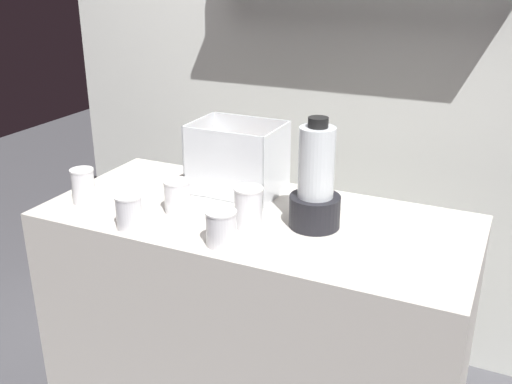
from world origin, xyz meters
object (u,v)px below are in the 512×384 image
(juice_cup_pomegranate_right, at_px, (221,230))
(juice_cup_pomegranate_far_left, at_px, (83,187))
(juice_cup_beet_middle, at_px, (177,198))
(carrot_display_bin, at_px, (238,170))
(juice_cup_pomegranate_left, at_px, (129,213))
(blender_pitcher, at_px, (316,185))
(juice_cup_orange_far_right, at_px, (249,210))

(juice_cup_pomegranate_right, bearing_deg, juice_cup_pomegranate_far_left, 171.48)
(juice_cup_pomegranate_far_left, bearing_deg, juice_cup_beet_middle, 10.60)
(carrot_display_bin, xyz_separation_m, juice_cup_pomegranate_left, (-0.16, -0.43, -0.03))
(blender_pitcher, distance_m, juice_cup_pomegranate_right, 0.32)
(juice_cup_pomegranate_far_left, bearing_deg, juice_cup_orange_far_right, 6.01)
(carrot_display_bin, height_order, juice_cup_pomegranate_far_left, carrot_display_bin)
(juice_cup_beet_middle, bearing_deg, blender_pitcher, 11.51)
(carrot_display_bin, distance_m, juice_cup_beet_middle, 0.28)
(juice_cup_pomegranate_far_left, distance_m, juice_cup_beet_middle, 0.34)
(juice_cup_pomegranate_far_left, xyz_separation_m, juice_cup_beet_middle, (0.33, 0.06, -0.01))
(carrot_display_bin, relative_size, juice_cup_pomegranate_left, 2.88)
(blender_pitcher, height_order, juice_cup_beet_middle, blender_pitcher)
(juice_cup_pomegranate_left, bearing_deg, juice_cup_pomegranate_right, 3.27)
(juice_cup_pomegranate_right, bearing_deg, juice_cup_pomegranate_left, -176.73)
(blender_pitcher, relative_size, juice_cup_beet_middle, 3.16)
(juice_cup_pomegranate_right, relative_size, juice_cup_orange_far_right, 0.83)
(blender_pitcher, height_order, juice_cup_pomegranate_right, blender_pitcher)
(juice_cup_beet_middle, height_order, juice_cup_pomegranate_right, juice_cup_beet_middle)
(blender_pitcher, bearing_deg, juice_cup_pomegranate_far_left, -168.88)
(juice_cup_pomegranate_left, distance_m, juice_cup_orange_far_right, 0.37)
(juice_cup_pomegranate_far_left, height_order, juice_cup_beet_middle, juice_cup_pomegranate_far_left)
(blender_pitcher, relative_size, juice_cup_pomegranate_right, 3.26)
(juice_cup_pomegranate_left, distance_m, juice_cup_pomegranate_right, 0.31)
(juice_cup_pomegranate_far_left, relative_size, juice_cup_pomegranate_right, 1.12)
(carrot_display_bin, distance_m, juice_cup_orange_far_right, 0.31)
(blender_pitcher, xyz_separation_m, juice_cup_beet_middle, (-0.44, -0.09, -0.09))
(carrot_display_bin, height_order, juice_cup_beet_middle, carrot_display_bin)
(juice_cup_pomegranate_far_left, bearing_deg, blender_pitcher, 11.12)
(juice_cup_orange_far_right, bearing_deg, juice_cup_pomegranate_left, -153.00)
(juice_cup_pomegranate_left, xyz_separation_m, juice_cup_beet_middle, (0.07, 0.17, 0.00))
(carrot_display_bin, height_order, juice_cup_pomegranate_left, carrot_display_bin)
(blender_pitcher, relative_size, juice_cup_pomegranate_left, 3.26)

